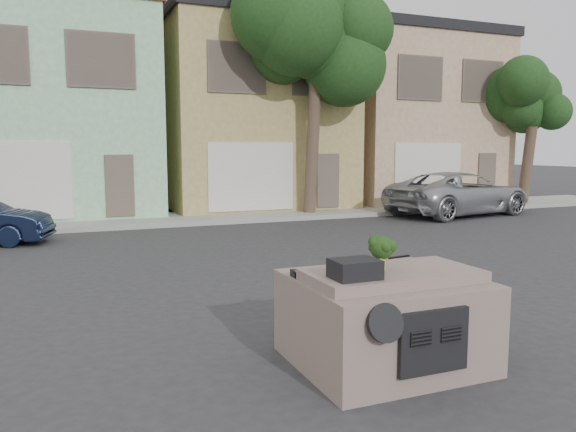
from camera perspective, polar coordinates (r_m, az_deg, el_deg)
ground_plane at (r=9.34m, az=-0.27°, el=-8.36°), size 120.00×120.00×0.00m
sidewalk at (r=19.30m, az=-12.06°, el=-0.33°), size 40.00×3.00×0.15m
townhouse_mint at (r=22.89m, az=-22.92°, el=9.68°), size 7.20×8.20×7.55m
townhouse_tan at (r=24.05m, az=-4.48°, el=10.04°), size 7.20×8.20×7.55m
townhouse_beige at (r=27.30m, az=10.89°, el=9.57°), size 7.20×8.20×7.55m
silver_pickup at (r=21.61m, az=16.89°, el=0.09°), size 6.10×3.61×1.59m
tree_near at (r=20.07m, az=2.51°, el=12.04°), size 4.40×4.00×8.50m
tree_far at (r=25.84m, az=23.25°, el=7.57°), size 3.20×3.00×6.00m
car_dashboard at (r=6.61m, az=9.69°, el=-9.91°), size 2.00×1.80×1.12m
instrument_hump at (r=5.87m, az=6.81°, el=-5.36°), size 0.48×0.38×0.20m
wiper_arm at (r=6.93m, az=10.09°, el=-4.26°), size 0.69×0.15×0.02m
broccoli at (r=6.31m, az=9.48°, el=-3.67°), size 0.41×0.41×0.39m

